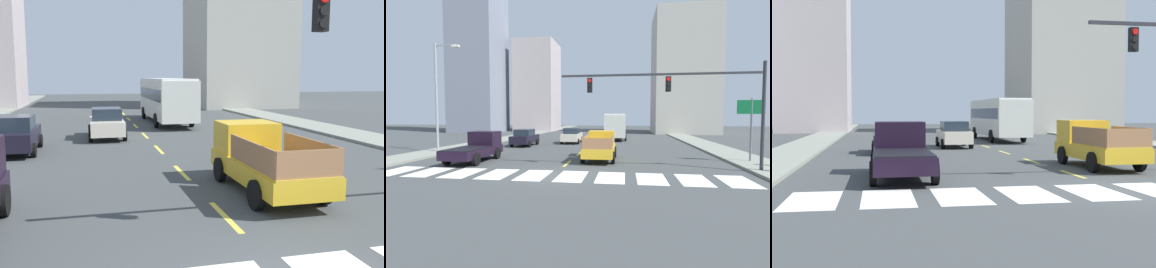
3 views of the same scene
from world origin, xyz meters
TOP-DOWN VIEW (x-y plane):
  - ground_plane at (0.00, 0.00)m, footprint 160.00×160.00m
  - sidewalk_right at (11.90, 18.00)m, footprint 3.00×110.00m
  - sidewalk_left at (-11.90, 18.00)m, footprint 3.00×110.00m
  - crosswalk_stripe_0 at (-8.91, 0.00)m, footprint 1.41×2.88m
  - crosswalk_stripe_1 at (-6.93, 0.00)m, footprint 1.41×2.88m
  - crosswalk_stripe_2 at (-4.95, 0.00)m, footprint 1.41×2.88m
  - crosswalk_stripe_3 at (-2.97, 0.00)m, footprint 1.41×2.88m
  - crosswalk_stripe_4 at (-0.99, 0.00)m, footprint 1.41×2.88m
  - crosswalk_stripe_5 at (0.99, 0.00)m, footprint 1.41×2.88m
  - crosswalk_stripe_6 at (2.97, 0.00)m, footprint 1.41×2.88m
  - crosswalk_stripe_7 at (4.95, 0.00)m, footprint 1.41×2.88m
  - crosswalk_stripe_8 at (6.93, 0.00)m, footprint 1.41×2.88m
  - crosswalk_stripe_9 at (8.91, 0.00)m, footprint 1.41×2.88m
  - lane_dash_0 at (0.00, 4.00)m, footprint 0.16×2.40m
  - lane_dash_1 at (0.00, 9.00)m, footprint 0.16×2.40m
  - lane_dash_2 at (0.00, 14.00)m, footprint 0.16×2.40m
  - lane_dash_3 at (0.00, 19.00)m, footprint 0.16×2.40m
  - lane_dash_4 at (0.00, 24.00)m, footprint 0.16×2.40m
  - lane_dash_5 at (0.00, 29.00)m, footprint 0.16×2.40m
  - lane_dash_6 at (0.00, 34.00)m, footprint 0.16×2.40m
  - lane_dash_7 at (0.00, 39.00)m, footprint 0.16×2.40m
  - pickup_stakebed at (1.94, 6.33)m, footprint 2.18×5.20m
  - pickup_dark at (-6.36, 4.33)m, footprint 2.18×5.20m
  - city_bus at (2.48, 25.52)m, footprint 2.72×10.80m
  - sedan_far at (-2.24, 18.49)m, footprint 2.02×4.40m
  - sedan_mid at (-6.49, 14.73)m, footprint 2.02×4.40m
  - traffic_signal_gantry at (7.31, 2.59)m, footprint 11.13×0.27m
  - direction_sign_green at (11.73, 6.08)m, footprint 1.70×0.12m
  - streetlight_left at (-11.54, 7.93)m, footprint 2.20×0.28m
  - tower_tall_centre at (-23.95, 39.53)m, footprint 8.56×8.96m
  - block_mid_left at (-14.25, 46.10)m, footprint 7.76×9.18m
  - block_mid_right at (13.84, 41.26)m, footprint 10.44×10.98m

SIDE VIEW (x-z plane):
  - ground_plane at x=0.00m, z-range 0.00..0.00m
  - lane_dash_0 at x=0.00m, z-range 0.00..0.01m
  - lane_dash_1 at x=0.00m, z-range 0.00..0.01m
  - lane_dash_2 at x=0.00m, z-range 0.00..0.01m
  - lane_dash_3 at x=0.00m, z-range 0.00..0.01m
  - lane_dash_4 at x=0.00m, z-range 0.00..0.01m
  - lane_dash_5 at x=0.00m, z-range 0.00..0.01m
  - lane_dash_6 at x=0.00m, z-range 0.00..0.01m
  - lane_dash_7 at x=0.00m, z-range 0.00..0.01m
  - crosswalk_stripe_0 at x=-8.91m, z-range 0.00..0.01m
  - crosswalk_stripe_1 at x=-6.93m, z-range 0.00..0.01m
  - crosswalk_stripe_2 at x=-4.95m, z-range 0.00..0.01m
  - crosswalk_stripe_3 at x=-2.97m, z-range 0.00..0.01m
  - crosswalk_stripe_4 at x=-0.99m, z-range 0.00..0.01m
  - crosswalk_stripe_5 at x=0.99m, z-range 0.00..0.01m
  - crosswalk_stripe_6 at x=2.97m, z-range 0.00..0.01m
  - crosswalk_stripe_7 at x=4.95m, z-range 0.00..0.01m
  - crosswalk_stripe_8 at x=6.93m, z-range 0.00..0.01m
  - crosswalk_stripe_9 at x=8.91m, z-range 0.00..0.01m
  - sidewalk_right at x=11.90m, z-range 0.00..0.15m
  - sidewalk_left at x=-11.90m, z-range 0.00..0.15m
  - sedan_far at x=-2.24m, z-range 0.00..1.72m
  - sedan_mid at x=-6.49m, z-range 0.00..1.72m
  - pickup_dark at x=-6.36m, z-range -0.06..1.90m
  - pickup_stakebed at x=1.94m, z-range -0.04..1.92m
  - city_bus at x=2.48m, z-range 0.29..3.61m
  - direction_sign_green at x=11.73m, z-range 0.93..5.13m
  - traffic_signal_gantry at x=7.31m, z-range 1.28..7.28m
  - streetlight_left at x=-11.54m, z-range 0.47..9.47m
  - block_mid_left at x=-14.25m, z-range 0.00..18.07m
  - block_mid_right at x=13.84m, z-range 0.00..21.03m
  - tower_tall_centre at x=-23.95m, z-range 0.00..43.83m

